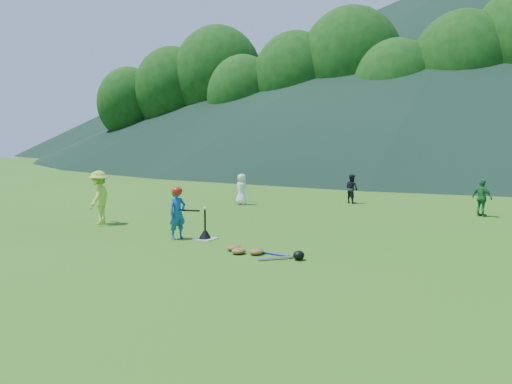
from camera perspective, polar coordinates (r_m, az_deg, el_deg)
ground at (r=11.90m, az=-5.83°, el=-5.37°), size 120.00×120.00×0.00m
home_plate at (r=11.90m, az=-5.83°, el=-5.32°), size 0.45×0.45×0.02m
baseball at (r=11.78m, az=-5.86°, el=-1.85°), size 0.08×0.08×0.08m
batter_child at (r=11.90m, az=-8.97°, el=-2.44°), size 0.41×0.51×1.22m
adult_coach at (r=14.57m, az=-17.50°, el=-0.60°), size 0.90×1.11×1.49m
fielder_a at (r=18.21m, az=-1.66°, el=0.31°), size 0.59×0.42×1.13m
fielder_b at (r=19.00m, az=10.88°, el=0.37°), size 0.67×0.62×1.09m
fielder_c at (r=16.84m, az=24.43°, el=-0.62°), size 0.72×0.60×1.15m
batting_tee at (r=11.88m, az=-5.83°, el=-4.76°), size 0.30×0.30×0.68m
batter_gear at (r=11.83m, az=-8.91°, el=-0.08°), size 0.73×0.26×0.58m
equipment_pile at (r=10.22m, az=0.01°, el=-6.82°), size 1.80×0.76×0.19m
outfield_fence at (r=38.22m, az=18.76°, el=3.04°), size 70.07×0.08×1.33m
tree_line at (r=44.31m, az=20.70°, el=13.05°), size 70.04×11.40×14.82m
distant_hills at (r=93.39m, az=20.26°, el=13.20°), size 155.00×140.00×32.00m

